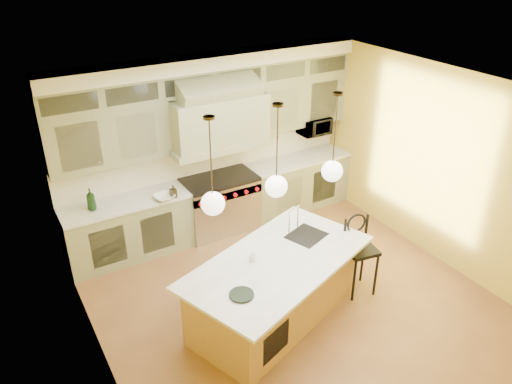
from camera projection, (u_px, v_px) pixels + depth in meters
floor at (291, 299)px, 6.86m from camera, size 5.00×5.00×0.00m
ceiling at (300, 93)px, 5.52m from camera, size 5.00×5.00×0.00m
wall_back at (208, 142)px, 8.10m from camera, size 5.00×0.00×5.00m
wall_front at (460, 330)px, 4.28m from camera, size 5.00×0.00×5.00m
wall_left at (92, 268)px, 5.07m from camera, size 0.00×5.00×5.00m
wall_right at (436, 165)px, 7.32m from camera, size 0.00×5.00×5.00m
back_cabinetry at (215, 149)px, 7.91m from camera, size 5.00×0.77×2.90m
range at (220, 203)px, 8.28m from camera, size 1.20×0.74×0.96m
kitchen_island at (274, 288)px, 6.34m from camera, size 2.76×2.06×1.35m
counter_stool at (359, 250)px, 6.76m from camera, size 0.46×0.46×1.15m
microwave at (314, 126)px, 8.79m from camera, size 0.54×0.37×0.30m
oil_bottle_a at (91, 200)px, 7.09m from camera, size 0.14×0.14×0.34m
oil_bottle_b at (173, 191)px, 7.46m from camera, size 0.09×0.10×0.20m
fruit_bowl at (164, 197)px, 7.43m from camera, size 0.34×0.34×0.07m
cup at (252, 258)px, 6.07m from camera, size 0.10×0.10×0.09m
pendant_left at (213, 201)px, 5.29m from camera, size 0.26×0.26×1.11m
pendant_center at (276, 184)px, 5.65m from camera, size 0.26×0.26×1.11m
pendant_right at (332, 169)px, 6.01m from camera, size 0.26×0.26×1.11m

